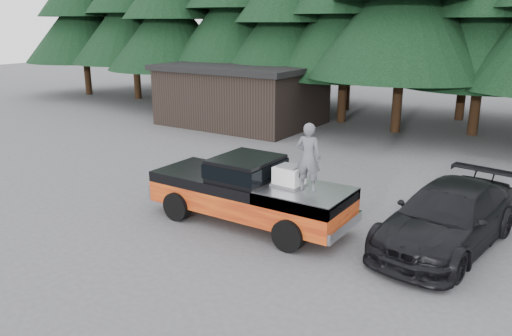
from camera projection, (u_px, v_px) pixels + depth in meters
The scene contains 7 objects.
ground at pixel (259, 227), 13.95m from camera, with size 120.00×120.00×0.00m, color #4A4A4C.
pickup_truck at pixel (249, 201), 14.12m from camera, with size 6.00×2.04×1.33m, color orange, non-canonical shape.
truck_cab at pixel (246, 168), 13.90m from camera, with size 1.66×1.90×0.59m, color black.
air_compressor at pixel (289, 177), 13.23m from camera, with size 0.72×0.60×0.50m, color silver.
man_on_bed at pixel (308, 157), 12.68m from camera, with size 0.65×0.43×1.79m, color #57575F.
parked_car at pixel (448, 217), 12.59m from camera, with size 2.22×5.45×1.58m, color black.
utility_building at pixel (242, 94), 27.85m from camera, with size 8.40×6.40×3.30m.
Camera 1 is at (7.06, -10.83, 5.52)m, focal length 35.00 mm.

